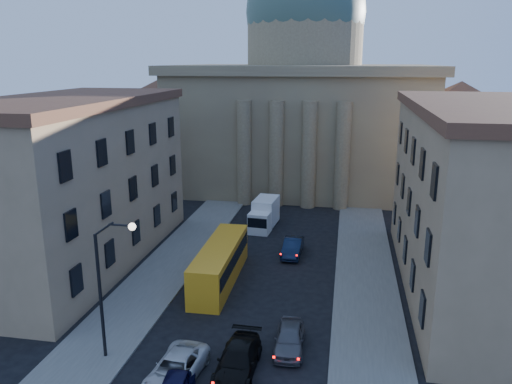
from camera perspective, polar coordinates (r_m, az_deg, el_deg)
sidewalk_left at (r=41.78m, az=-11.79°, el=-10.37°), size 5.00×60.00×0.15m
sidewalk_right at (r=39.07m, az=12.59°, el=-12.27°), size 5.00×60.00×0.15m
church at (r=72.82m, az=5.39°, el=10.22°), size 68.02×28.76×36.60m
building_left at (r=46.50m, az=-20.18°, el=1.21°), size 11.60×26.60×14.70m
building_right at (r=41.52m, az=24.78°, el=-0.81°), size 11.60×26.60×14.70m
street_lamp at (r=30.81m, az=-16.63°, el=-9.47°), size 2.62×0.44×8.83m
car_left_mid at (r=30.22m, az=-9.13°, el=-19.37°), size 2.86×5.52×1.49m
car_right_mid at (r=30.55m, az=-2.09°, el=-18.66°), size 2.26×5.45×1.58m
car_right_far at (r=32.65m, az=3.85°, el=-16.32°), size 2.00×4.59×1.54m
car_right_distant at (r=46.86m, az=4.21°, el=-6.31°), size 1.74×4.75×1.55m
city_bus at (r=41.18m, az=-4.15°, el=-8.01°), size 2.75×11.15×3.13m
box_truck at (r=54.02m, az=0.93°, el=-2.60°), size 2.68×5.78×3.08m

